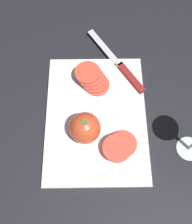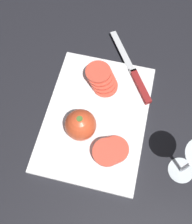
{
  "view_description": "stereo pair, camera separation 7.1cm",
  "coord_description": "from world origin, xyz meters",
  "px_view_note": "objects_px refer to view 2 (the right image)",
  "views": [
    {
      "loc": [
        0.3,
        -0.02,
        0.69
      ],
      "look_at": [
        0.01,
        -0.02,
        0.04
      ],
      "focal_mm": 42.0,
      "sensor_mm": 36.0,
      "label": 1
    },
    {
      "loc": [
        0.29,
        0.05,
        0.69
      ],
      "look_at": [
        0.01,
        -0.02,
        0.04
      ],
      "focal_mm": 42.0,
      "sensor_mm": 36.0,
      "label": 2
    }
  ],
  "objects_px": {
    "knife": "(137,79)",
    "whole_tomato": "(80,125)",
    "tomato_slice_stack_near": "(111,151)",
    "tomato_slice_stack_far": "(102,79)"
  },
  "relations": [
    {
      "from": "tomato_slice_stack_near",
      "to": "tomato_slice_stack_far",
      "type": "relative_size",
      "value": 0.92
    },
    {
      "from": "whole_tomato",
      "to": "knife",
      "type": "distance_m",
      "value": 0.23
    },
    {
      "from": "knife",
      "to": "tomato_slice_stack_near",
      "type": "xyz_separation_m",
      "value": [
        0.24,
        -0.03,
        0.01
      ]
    },
    {
      "from": "tomato_slice_stack_near",
      "to": "tomato_slice_stack_far",
      "type": "distance_m",
      "value": 0.22
    },
    {
      "from": "tomato_slice_stack_far",
      "to": "tomato_slice_stack_near",
      "type": "bearing_deg",
      "value": 19.39
    },
    {
      "from": "whole_tomato",
      "to": "tomato_slice_stack_far",
      "type": "bearing_deg",
      "value": 172.94
    },
    {
      "from": "knife",
      "to": "tomato_slice_stack_far",
      "type": "height_order",
      "value": "tomato_slice_stack_far"
    },
    {
      "from": "tomato_slice_stack_near",
      "to": "tomato_slice_stack_far",
      "type": "height_order",
      "value": "tomato_slice_stack_far"
    },
    {
      "from": "whole_tomato",
      "to": "tomato_slice_stack_near",
      "type": "distance_m",
      "value": 0.1
    },
    {
      "from": "knife",
      "to": "whole_tomato",
      "type": "bearing_deg",
      "value": 114.68
    }
  ]
}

